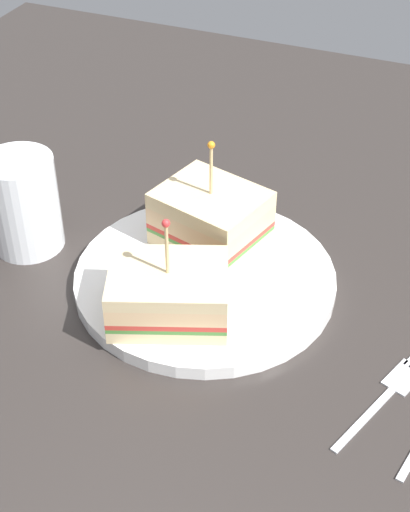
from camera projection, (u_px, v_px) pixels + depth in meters
ground_plane at (205, 292)px, 72.44cm from camera, size 111.72×111.72×2.00cm
plate at (205, 278)px, 71.42cm from camera, size 24.20×24.20×1.30cm
sandwich_half_front at (211, 218)px, 73.00cm from camera, size 10.01×11.23×11.13cm
sandwich_half_back at (169, 293)px, 65.17cm from camera, size 10.70×12.08×10.05cm
drink_glass at (24, 207)px, 73.98cm from camera, size 6.93×6.93×9.66cm
fork at (392, 389)px, 61.37cm from camera, size 12.77×5.54×0.35cm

